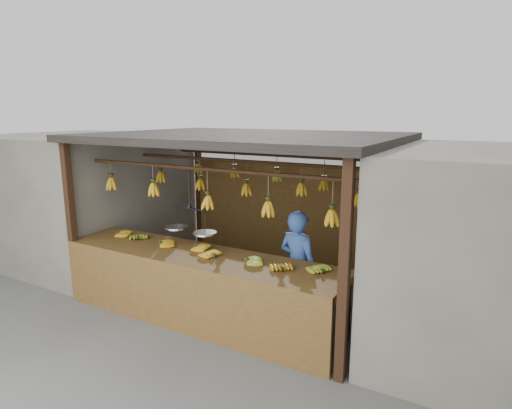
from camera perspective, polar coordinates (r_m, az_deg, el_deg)
The scene contains 8 objects.
ground at distance 6.77m, azimuth -1.27°, elevation -11.30°, with size 80.00×80.00×0.00m, color #5B5B57.
stall at distance 6.53m, azimuth 0.12°, elevation 5.81°, with size 4.30×3.30×2.40m.
neighbor_left at distance 8.76m, azimuth -22.02°, elevation 1.11°, with size 3.00×3.00×2.30m, color slate.
counter at distance 5.58m, azimuth -8.41°, elevation -8.68°, with size 3.95×0.90×0.96m.
hanging_bananas at distance 6.32m, azimuth -1.28°, elevation 2.35°, with size 3.59×2.22×0.40m.
balance_scale at distance 5.73m, azimuth -8.76°, elevation -3.03°, with size 0.80×0.34×0.85m.
vendor at distance 5.59m, azimuth 5.57°, elevation -8.28°, with size 0.54×0.36×1.49m, color #3359A5.
bag_bundles at distance 7.01m, azimuth 18.37°, elevation -2.43°, with size 0.08×0.26×1.31m.
Camera 1 is at (3.18, -5.34, 2.69)m, focal length 30.00 mm.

